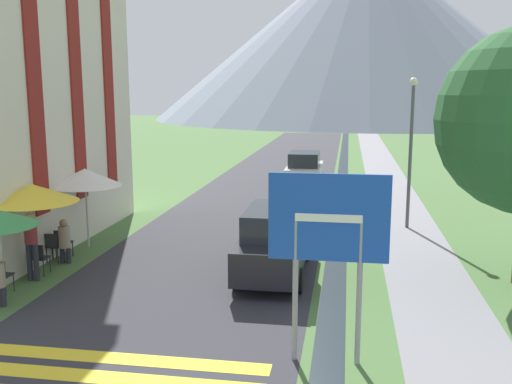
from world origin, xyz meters
TOP-DOWN VIEW (x-y plane):
  - ground_plane at (0.00, 20.00)m, footprint 160.00×160.00m
  - road at (-2.50, 30.00)m, footprint 6.40×60.00m
  - footpath at (3.60, 30.00)m, footprint 2.20×60.00m
  - drainage_channel at (1.20, 30.00)m, footprint 0.60×60.00m
  - crosswalk_marking at (-2.50, 3.69)m, footprint 5.44×1.84m
  - mountain_distant at (3.84, 94.83)m, footprint 69.93×69.93m
  - road_sign at (1.15, 4.88)m, footprint 2.09×0.11m
  - parked_car_near at (-0.40, 9.67)m, footprint 1.70×4.42m
  - parked_car_far at (-0.64, 23.21)m, footprint 1.77×4.03m
  - cafe_chair_middle at (-6.52, 8.58)m, footprint 0.40×0.40m
  - cafe_chair_far_left at (-6.72, 9.72)m, footprint 0.40×0.40m
  - cafe_chair_far_right at (-6.64, 10.11)m, footprint 0.40×0.40m
  - cafe_chair_near_right at (-6.66, 7.10)m, footprint 0.40×0.40m
  - cafe_umbrella_middle_yellow at (-6.59, 8.63)m, footprint 2.33×2.33m
  - cafe_umbrella_rear_white at (-6.45, 11.35)m, footprint 2.19×2.19m
  - person_standing_terrace at (-6.44, 8.16)m, footprint 0.32×0.32m
  - person_seated_far at (-6.35, 9.68)m, footprint 0.32×0.32m
  - streetlamp at (3.60, 15.59)m, footprint 0.28×0.28m

SIDE VIEW (x-z plane):
  - ground_plane at x=0.00m, z-range 0.00..0.00m
  - drainage_channel at x=1.20m, z-range 0.00..0.00m
  - road at x=-2.50m, z-range 0.00..0.01m
  - footpath at x=3.60m, z-range 0.00..0.01m
  - crosswalk_marking at x=-2.50m, z-range 0.00..0.01m
  - cafe_chair_middle at x=-6.52m, z-range 0.09..0.94m
  - cafe_chair_far_left at x=-6.72m, z-range 0.09..0.94m
  - cafe_chair_far_right at x=-6.64m, z-range 0.09..0.94m
  - cafe_chair_near_right at x=-6.66m, z-range 0.09..0.94m
  - person_seated_far at x=-6.35m, z-range 0.07..1.34m
  - parked_car_far at x=-0.64m, z-range 0.00..1.82m
  - parked_car_near at x=-0.40m, z-range 0.00..1.82m
  - person_standing_terrace at x=-6.44m, z-range 0.15..1.93m
  - cafe_umbrella_middle_yellow at x=-6.59m, z-range 0.98..3.41m
  - cafe_umbrella_rear_white at x=-6.45m, z-range 0.96..3.44m
  - road_sign at x=1.15m, z-range 0.62..4.06m
  - streetlamp at x=3.60m, z-range 0.48..5.73m
  - mountain_distant at x=3.84m, z-range 0.00..28.86m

